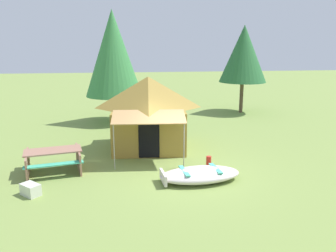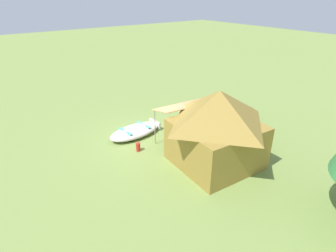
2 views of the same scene
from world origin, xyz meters
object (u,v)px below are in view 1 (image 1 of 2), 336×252
(cooler_box, at_px, (31,190))
(pine_tree_back_left, at_px, (244,54))
(canvas_cabin_tent, at_px, (148,111))
(pine_tree_back_right, at_px, (113,54))
(picnic_table, at_px, (53,158))
(beached_rowboat, at_px, (200,175))
(fuel_can, at_px, (209,161))

(cooler_box, bearing_deg, pine_tree_back_left, 47.56)
(canvas_cabin_tent, bearing_deg, pine_tree_back_right, 106.28)
(cooler_box, bearing_deg, canvas_cabin_tent, 48.57)
(picnic_table, relative_size, pine_tree_back_left, 0.40)
(picnic_table, distance_m, cooler_box, 1.84)
(cooler_box, bearing_deg, picnic_table, 80.37)
(picnic_table, relative_size, cooler_box, 3.77)
(picnic_table, bearing_deg, beached_rowboat, -17.10)
(canvas_cabin_tent, distance_m, cooler_box, 5.60)
(picnic_table, bearing_deg, pine_tree_back_right, 75.46)
(cooler_box, bearing_deg, beached_rowboat, 4.44)
(beached_rowboat, xyz_separation_m, pine_tree_back_right, (-2.71, 8.61, 3.39))
(canvas_cabin_tent, relative_size, pine_tree_back_left, 0.81)
(pine_tree_back_right, bearing_deg, beached_rowboat, -72.51)
(cooler_box, relative_size, pine_tree_back_right, 0.09)
(picnic_table, xyz_separation_m, cooler_box, (-0.30, -1.79, -0.31))
(pine_tree_back_left, bearing_deg, cooler_box, -132.44)
(cooler_box, relative_size, pine_tree_back_left, 0.11)
(cooler_box, height_order, pine_tree_back_right, pine_tree_back_right)
(pine_tree_back_left, distance_m, pine_tree_back_right, 7.74)
(canvas_cabin_tent, xyz_separation_m, cooler_box, (-3.60, -4.08, -1.32))
(beached_rowboat, bearing_deg, canvas_cabin_tent, 109.07)
(pine_tree_back_right, bearing_deg, picnic_table, -104.54)
(beached_rowboat, distance_m, canvas_cabin_tent, 4.12)
(canvas_cabin_tent, relative_size, picnic_table, 2.03)
(canvas_cabin_tent, height_order, picnic_table, canvas_cabin_tent)
(fuel_can, height_order, pine_tree_back_left, pine_tree_back_left)
(beached_rowboat, distance_m, fuel_can, 1.39)
(cooler_box, distance_m, pine_tree_back_left, 14.80)
(fuel_can, relative_size, pine_tree_back_left, 0.07)
(beached_rowboat, distance_m, pine_tree_back_right, 9.64)
(canvas_cabin_tent, relative_size, fuel_can, 11.92)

